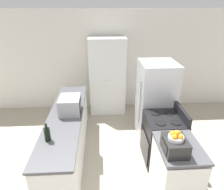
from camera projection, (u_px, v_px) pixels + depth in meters
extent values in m
cube|color=silver|center=(108.00, 62.00, 5.32)|extent=(7.00, 0.06, 2.60)
cube|color=silver|center=(68.00, 137.00, 3.77)|extent=(0.58, 2.63, 0.83)
cube|color=#4C4C51|center=(65.00, 116.00, 3.58)|extent=(0.60, 2.69, 0.04)
cube|color=silver|center=(175.00, 172.00, 2.99)|extent=(0.58, 0.74, 0.83)
cube|color=#4C4C51|center=(180.00, 147.00, 2.80)|extent=(0.60, 0.76, 0.04)
cube|color=white|center=(107.00, 77.00, 5.16)|extent=(0.91, 0.53, 1.98)
sphere|color=#B2B2B7|center=(106.00, 80.00, 4.90)|extent=(0.03, 0.03, 0.03)
sphere|color=#B2B2B7|center=(109.00, 80.00, 4.91)|extent=(0.03, 0.03, 0.03)
cube|color=black|center=(162.00, 139.00, 3.66)|extent=(0.64, 0.70, 0.90)
cube|color=black|center=(144.00, 145.00, 3.69)|extent=(0.02, 0.62, 0.49)
cube|color=black|center=(182.00, 113.00, 3.45)|extent=(0.06, 0.67, 0.16)
cylinder|color=black|center=(161.00, 123.00, 3.31)|extent=(0.17, 0.17, 0.01)
cylinder|color=black|center=(155.00, 113.00, 3.62)|extent=(0.17, 0.17, 0.01)
cylinder|color=black|center=(176.00, 123.00, 3.32)|extent=(0.17, 0.17, 0.01)
cylinder|color=black|center=(169.00, 113.00, 3.63)|extent=(0.17, 0.17, 0.01)
cube|color=#B7B7BC|center=(155.00, 101.00, 4.20)|extent=(0.71, 0.77, 1.68)
cylinder|color=gray|center=(140.00, 103.00, 3.95)|extent=(0.02, 0.02, 0.92)
cube|color=#939399|center=(70.00, 105.00, 3.59)|extent=(0.37, 0.44, 0.30)
cube|color=black|center=(80.00, 105.00, 3.57)|extent=(0.01, 0.27, 0.22)
cylinder|color=black|center=(47.00, 134.00, 2.86)|extent=(0.09, 0.09, 0.20)
cylinder|color=black|center=(46.00, 126.00, 2.80)|extent=(0.03, 0.03, 0.08)
cube|color=black|center=(175.00, 145.00, 2.64)|extent=(0.29, 0.36, 0.21)
cube|color=black|center=(164.00, 146.00, 2.63)|extent=(0.01, 0.25, 0.13)
cylinder|color=silver|center=(176.00, 138.00, 2.58)|extent=(0.20, 0.20, 0.05)
sphere|color=orange|center=(178.00, 133.00, 2.60)|extent=(0.07, 0.07, 0.07)
sphere|color=orange|center=(172.00, 133.00, 2.59)|extent=(0.07, 0.07, 0.07)
sphere|color=orange|center=(175.00, 137.00, 2.52)|extent=(0.07, 0.07, 0.07)
sphere|color=orange|center=(180.00, 137.00, 2.53)|extent=(0.07, 0.07, 0.07)
sphere|color=orange|center=(177.00, 133.00, 2.55)|extent=(0.07, 0.07, 0.07)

